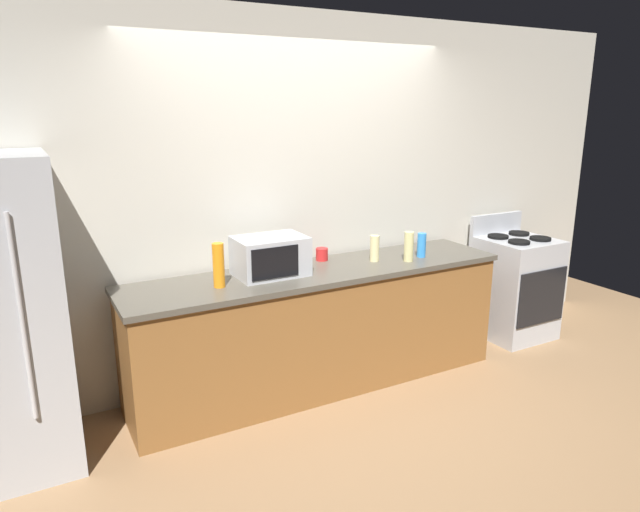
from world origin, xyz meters
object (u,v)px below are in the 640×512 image
bottle_dish_soap (219,265)px  bottle_vinegar (409,247)px  mug_red (322,254)px  bottle_spray_cleaner (422,245)px  microwave (270,256)px  bottle_hand_soap (375,248)px  stove_range (515,286)px

bottle_dish_soap → bottle_vinegar: bearing=-3.2°
mug_red → bottle_spray_cleaner: bearing=-21.4°
microwave → bottle_vinegar: 1.07m
microwave → bottle_dish_soap: bottle_dish_soap is taller
bottle_hand_soap → mug_red: size_ratio=2.10×
bottle_dish_soap → mug_red: bottle_dish_soap is taller
bottle_hand_soap → bottle_spray_cleaner: (0.39, -0.07, -0.00)m
bottle_hand_soap → bottle_spray_cleaner: bottle_hand_soap is taller
bottle_vinegar → mug_red: size_ratio=2.40×
stove_range → bottle_spray_cleaner: (-1.14, -0.07, 0.53)m
mug_red → microwave: bearing=-161.6°
microwave → bottle_spray_cleaner: microwave is taller
bottle_spray_cleaner → bottle_dish_soap: bearing=179.0°
bottle_spray_cleaner → mug_red: bottle_spray_cleaner is taller
stove_range → bottle_hand_soap: (-1.53, 0.00, 0.54)m
microwave → bottle_vinegar: (1.06, -0.17, -0.02)m
bottle_hand_soap → bottle_spray_cleaner: size_ratio=1.05×
bottle_hand_soap → bottle_vinegar: bottle_vinegar is taller
stove_range → bottle_vinegar: bearing=-174.7°
bottle_spray_cleaner → bottle_dish_soap: (-1.62, 0.03, 0.05)m
bottle_spray_cleaner → mug_red: size_ratio=2.00×
stove_range → bottle_spray_cleaner: bearing=-176.5°
microwave → bottle_hand_soap: microwave is taller
stove_range → bottle_hand_soap: 1.62m
bottle_spray_cleaner → bottle_vinegar: size_ratio=0.83×
bottle_vinegar → mug_red: 0.66m
stove_range → bottle_spray_cleaner: size_ratio=5.76×
bottle_dish_soap → bottle_vinegar: bottle_dish_soap is taller
bottle_spray_cleaner → mug_red: 0.78m
bottle_spray_cleaner → bottle_vinegar: (-0.16, -0.05, 0.02)m
bottle_vinegar → stove_range: bearing=5.3°
microwave → bottle_spray_cleaner: bearing=-5.5°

